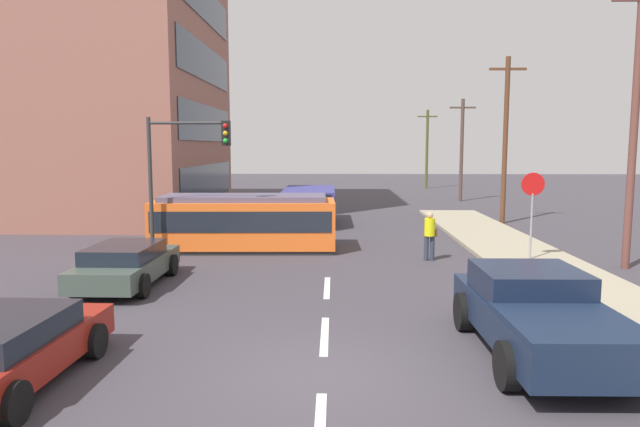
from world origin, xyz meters
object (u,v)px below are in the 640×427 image
Objects in this scene: utility_pole_distant at (427,147)px; city_bus at (309,204)px; streetcar_tram at (245,222)px; utility_pole_near at (634,122)px; stop_sign at (532,198)px; traffic_light_mast at (183,160)px; utility_pole_mid at (505,138)px; pickup_truck_parked at (537,314)px; parked_sedan_far at (211,220)px; parked_sedan_mid at (126,264)px; utility_pole_far at (462,148)px; pedestrian_crossing at (430,233)px; parked_sedan_near at (2,350)px.

city_bus is at bearing -111.92° from utility_pole_distant.
streetcar_tram is 13.49m from utility_pole_near.
stop_sign is 11.80m from traffic_light_mast.
pickup_truck_parked is at bearing -104.43° from utility_pole_mid.
stop_sign reaches higher than city_bus.
parked_sedan_far is 13.61m from stop_sign.
parked_sedan_far is at bearing 122.19° from pickup_truck_parked.
utility_pole_distant reaches higher than stop_sign.
parked_sedan_far is at bearing -116.91° from utility_pole_distant.
traffic_light_mast is at bearing -136.99° from streetcar_tram.
utility_pole_mid is at bearing 2.07° from city_bus.
pickup_truck_parked reaches higher than parked_sedan_mid.
city_bus is 1.08× the size of traffic_light_mast.
traffic_light_mast is (-3.94, -9.02, 2.41)m from city_bus.
parked_sedan_mid is 29.23m from utility_pole_far.
utility_pole_near is (10.54, -10.32, 3.63)m from city_bus.
pedestrian_crossing is 8.79m from traffic_light_mast.
parked_sedan_far is at bearing -133.08° from utility_pole_far.
traffic_light_mast is (0.30, -5.66, 2.80)m from parked_sedan_far.
utility_pole_near is 1.25× the size of utility_pole_far.
parked_sedan_near is (-2.00, -12.36, -0.44)m from streetcar_tram.
traffic_light_mast reaches higher than parked_sedan_far.
streetcar_tram is at bearing -122.40° from utility_pole_far.
traffic_light_mast reaches higher than pedestrian_crossing.
streetcar_tram reaches higher than parked_sedan_mid.
stop_sign is (11.91, 10.15, 1.57)m from parked_sedan_near.
pedestrian_crossing is at bearing -33.72° from parked_sedan_far.
pedestrian_crossing is 7.18m from utility_pole_near.
utility_pole_near is (6.05, -1.13, 3.69)m from pedestrian_crossing.
city_bus is at bearing 135.61° from utility_pole_near.
parked_sedan_near is 1.51× the size of stop_sign.
parked_sedan_mid is (-0.44, 6.71, -0.00)m from parked_sedan_near.
parked_sedan_far is 0.93× the size of traffic_light_mast.
streetcar_tram is 33.69m from utility_pole_distant.
utility_pole_far is at bearing 80.24° from pickup_truck_parked.
utility_pole_far is at bearing -87.67° from utility_pole_distant.
city_bus is 15.19m from utility_pole_near.
utility_pole_near reaches higher than utility_pole_distant.
city_bus reaches higher than parked_sedan_near.
parked_sedan_near is at bearing -90.96° from traffic_light_mast.
pickup_truck_parked is at bearing -125.59° from utility_pole_near.
utility_pole_distant is (13.64, 33.13, 0.32)m from traffic_light_mast.
parked_sedan_near is (-4.12, -19.68, -0.39)m from city_bus.
utility_pole_distant reaches higher than parked_sedan_far.
utility_pole_distant is at bearing 92.33° from utility_pole_far.
city_bus is 1.22× the size of parked_sedan_near.
streetcar_tram is 12.88m from pickup_truck_parked.
pedestrian_crossing is 33.82m from utility_pole_distant.
utility_pole_distant is at bearing 91.40° from utility_pole_near.
parked_sedan_mid is at bearing -164.41° from stop_sign.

